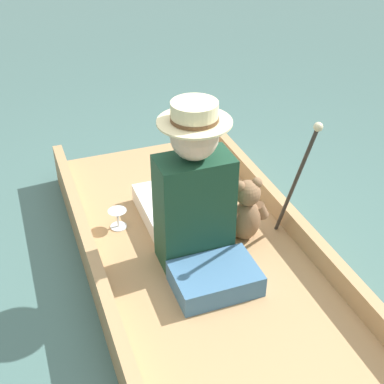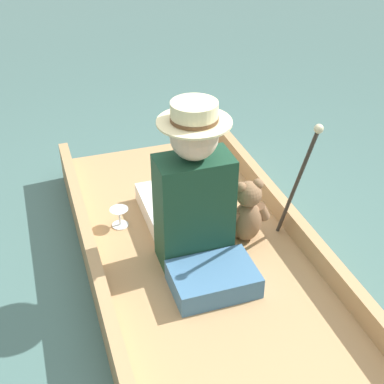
% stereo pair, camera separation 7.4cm
% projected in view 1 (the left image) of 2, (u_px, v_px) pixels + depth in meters
% --- Properties ---
extents(ground_plane, '(16.00, 16.00, 0.00)m').
position_uv_depth(ground_plane, '(199.00, 273.00, 2.89)').
color(ground_plane, '#476B66').
extents(punt_boat, '(1.16, 2.45, 0.26)m').
position_uv_depth(punt_boat, '(200.00, 261.00, 2.85)').
color(punt_boat, tan).
rests_on(punt_boat, ground_plane).
extents(seat_cushion, '(0.41, 0.29, 0.11)m').
position_uv_depth(seat_cushion, '(215.00, 278.00, 2.57)').
color(seat_cushion, teal).
rests_on(seat_cushion, punt_boat).
extents(seated_person, '(0.37, 0.80, 0.87)m').
position_uv_depth(seated_person, '(188.00, 195.00, 2.68)').
color(seated_person, white).
rests_on(seated_person, punt_boat).
extents(teddy_bear, '(0.26, 0.15, 0.38)m').
position_uv_depth(teddy_bear, '(246.00, 211.00, 2.83)').
color(teddy_bear, '#846042').
rests_on(teddy_bear, punt_boat).
extents(wine_glass, '(0.10, 0.10, 0.11)m').
position_uv_depth(wine_glass, '(118.00, 215.00, 2.97)').
color(wine_glass, silver).
rests_on(wine_glass, punt_boat).
extents(walking_cane, '(0.04, 0.29, 0.78)m').
position_uv_depth(walking_cane, '(299.00, 173.00, 2.62)').
color(walking_cane, '#2D2823').
rests_on(walking_cane, punt_boat).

